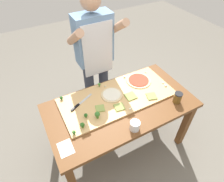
# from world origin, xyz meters

# --- Properties ---
(ground_plane) EXTENTS (8.00, 8.00, 0.00)m
(ground_plane) POSITION_xyz_m (0.00, 0.00, 0.00)
(ground_plane) COLOR #6B665B
(prep_table) EXTENTS (1.50, 0.79, 0.74)m
(prep_table) POSITION_xyz_m (0.00, 0.00, 0.64)
(prep_table) COLOR brown
(prep_table) RESTS_ON ground
(cutting_board) EXTENTS (1.19, 0.53, 0.02)m
(cutting_board) POSITION_xyz_m (0.02, 0.11, 0.75)
(cutting_board) COLOR tan
(cutting_board) RESTS_ON prep_table
(chefs_knife) EXTENTS (0.28, 0.15, 0.02)m
(chefs_knife) POSITION_xyz_m (-0.38, 0.18, 0.77)
(chefs_knife) COLOR #B7BABF
(chefs_knife) RESTS_ON cutting_board
(pizza_whole_tomato_red) EXTENTS (0.28, 0.28, 0.02)m
(pizza_whole_tomato_red) POSITION_xyz_m (0.35, 0.20, 0.77)
(pizza_whole_tomato_red) COLOR beige
(pizza_whole_tomato_red) RESTS_ON cutting_board
(pizza_whole_white_garlic) EXTENTS (0.23, 0.23, 0.02)m
(pizza_whole_white_garlic) POSITION_xyz_m (-0.03, 0.14, 0.77)
(pizza_whole_white_garlic) COLOR beige
(pizza_whole_white_garlic) RESTS_ON cutting_board
(pizza_slice_near_left) EXTENTS (0.11, 0.11, 0.01)m
(pizza_slice_near_left) POSITION_xyz_m (-0.04, -0.04, 0.77)
(pizza_slice_near_left) COLOR #899E4C
(pizza_slice_near_left) RESTS_ON cutting_board
(pizza_slice_far_right) EXTENTS (0.11, 0.11, 0.01)m
(pizza_slice_far_right) POSITION_xyz_m (0.14, 0.03, 0.77)
(pizza_slice_far_right) COLOR #899E4C
(pizza_slice_far_right) RESTS_ON cutting_board
(pizza_slice_far_left) EXTENTS (0.12, 0.12, 0.01)m
(pizza_slice_far_left) POSITION_xyz_m (0.33, -0.07, 0.77)
(pizza_slice_far_left) COLOR #899E4C
(pizza_slice_far_left) RESTS_ON cutting_board
(pizza_slice_center) EXTENTS (0.11, 0.11, 0.01)m
(pizza_slice_center) POSITION_xyz_m (-0.22, 0.03, 0.77)
(pizza_slice_center) COLOR #899E4C
(pizza_slice_center) RESTS_ON cutting_board
(broccoli_floret_front_right) EXTENTS (0.03, 0.03, 0.05)m
(broccoli_floret_front_right) POSITION_xyz_m (-0.08, 0.33, 0.79)
(broccoli_floret_front_right) COLOR #487A23
(broccoli_floret_front_right) RESTS_ON cutting_board
(broccoli_floret_center_left) EXTENTS (0.04, 0.04, 0.04)m
(broccoli_floret_center_left) POSITION_xyz_m (-0.38, -0.00, 0.79)
(broccoli_floret_center_left) COLOR #2C5915
(broccoli_floret_center_left) RESTS_ON cutting_board
(broccoli_floret_back_right) EXTENTS (0.03, 0.03, 0.04)m
(broccoli_floret_back_right) POSITION_xyz_m (-0.51, 0.33, 0.78)
(broccoli_floret_back_right) COLOR #2C5915
(broccoli_floret_back_right) RESTS_ON cutting_board
(broccoli_floret_front_mid) EXTENTS (0.05, 0.05, 0.08)m
(broccoli_floret_front_mid) POSITION_xyz_m (-0.28, -0.06, 0.81)
(broccoli_floret_front_mid) COLOR #3F7220
(broccoli_floret_front_mid) RESTS_ON cutting_board
(broccoli_floret_back_left) EXTENTS (0.03, 0.03, 0.04)m
(broccoli_floret_back_left) POSITION_xyz_m (-0.54, -0.12, 0.78)
(broccoli_floret_back_left) COLOR #3F7220
(broccoli_floret_back_left) RESTS_ON cutting_board
(broccoli_floret_center_right) EXTENTS (0.04, 0.04, 0.06)m
(broccoli_floret_center_right) POSITION_xyz_m (-0.45, -0.10, 0.80)
(broccoli_floret_center_right) COLOR #366618
(broccoli_floret_center_right) RESTS_ON cutting_board
(cheese_crumble_a) EXTENTS (0.02, 0.02, 0.01)m
(cheese_crumble_a) POSITION_xyz_m (-0.03, 0.29, 0.77)
(cheese_crumble_a) COLOR silver
(cheese_crumble_a) RESTS_ON cutting_board
(cheese_crumble_b) EXTENTS (0.02, 0.02, 0.01)m
(cheese_crumble_b) POSITION_xyz_m (0.57, 0.04, 0.77)
(cheese_crumble_b) COLOR silver
(cheese_crumble_b) RESTS_ON cutting_board
(cheese_crumble_c) EXTENTS (0.02, 0.02, 0.02)m
(cheese_crumble_c) POSITION_xyz_m (0.04, -0.12, 0.77)
(cheese_crumble_c) COLOR silver
(cheese_crumble_c) RESTS_ON cutting_board
(cheese_crumble_d) EXTENTS (0.03, 0.03, 0.02)m
(cheese_crumble_d) POSITION_xyz_m (0.24, 0.34, 0.77)
(cheese_crumble_d) COLOR white
(cheese_crumble_d) RESTS_ON cutting_board
(cheese_crumble_e) EXTENTS (0.02, 0.02, 0.02)m
(cheese_crumble_e) POSITION_xyz_m (0.57, -0.01, 0.77)
(cheese_crumble_e) COLOR silver
(cheese_crumble_e) RESTS_ON cutting_board
(cheese_crumble_f) EXTENTS (0.01, 0.01, 0.01)m
(cheese_crumble_f) POSITION_xyz_m (0.52, 0.29, 0.77)
(cheese_crumble_f) COLOR silver
(cheese_crumble_f) RESTS_ON cutting_board
(flour_cup) EXTENTS (0.09, 0.09, 0.09)m
(flour_cup) POSITION_xyz_m (-0.04, -0.32, 0.78)
(flour_cup) COLOR white
(flour_cup) RESTS_ON prep_table
(sauce_jar) EXTENTS (0.08, 0.08, 0.12)m
(sauce_jar) POSITION_xyz_m (0.52, -0.24, 0.80)
(sauce_jar) COLOR brown
(sauce_jar) RESTS_ON prep_table
(recipe_note) EXTENTS (0.12, 0.15, 0.00)m
(recipe_note) POSITION_xyz_m (-0.65, -0.21, 0.74)
(recipe_note) COLOR white
(recipe_note) RESTS_ON prep_table
(cook_center) EXTENTS (0.54, 0.39, 1.67)m
(cook_center) POSITION_xyz_m (0.01, 0.61, 1.00)
(cook_center) COLOR #333847
(cook_center) RESTS_ON ground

